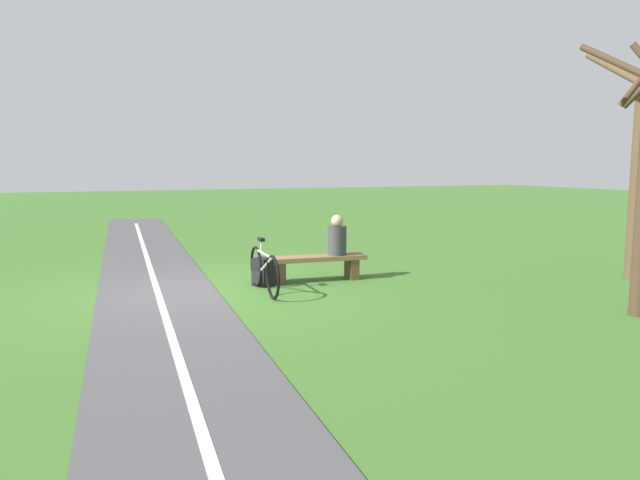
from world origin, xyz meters
TOP-DOWN VIEW (x-y plane):
  - ground_plane at (0.00, 0.00)m, footprint 80.00×80.00m
  - paved_path at (0.85, 4.00)m, footprint 4.17×36.04m
  - path_centre_line at (0.85, 4.00)m, footprint 2.19×31.94m
  - bench at (-2.14, -0.19)m, footprint 1.82×0.55m
  - person_seated at (-2.53, -0.16)m, footprint 0.36×0.36m
  - bicycle at (-1.01, 0.39)m, footprint 0.12×1.73m
  - backpack at (-1.13, -0.11)m, footprint 0.37×0.38m
  - tree_mid_field at (-7.44, 1.84)m, footprint 1.10×1.40m

SIDE VIEW (x-z plane):
  - ground_plane at x=0.00m, z-range 0.00..0.00m
  - paved_path at x=0.85m, z-range 0.00..0.02m
  - path_centre_line at x=0.85m, z-range 0.02..0.02m
  - backpack at x=-1.13m, z-range 0.00..0.47m
  - bench at x=-2.14m, z-range 0.09..0.53m
  - bicycle at x=-1.01m, z-range -0.07..0.79m
  - person_seated at x=-2.53m, z-range 0.39..1.11m
  - tree_mid_field at x=-7.44m, z-range -0.14..3.94m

